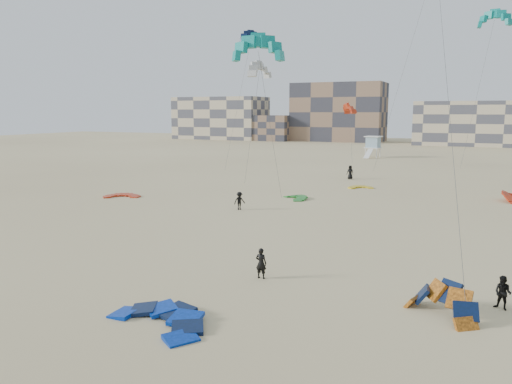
% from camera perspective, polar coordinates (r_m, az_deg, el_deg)
% --- Properties ---
extents(ground, '(320.00, 320.00, 0.00)m').
position_cam_1_polar(ground, '(26.10, -5.42, -11.59)').
color(ground, beige).
rests_on(ground, ground).
extents(kite_ground_blue, '(5.74, 5.90, 1.27)m').
position_cam_1_polar(kite_ground_blue, '(23.19, -10.89, -14.48)').
color(kite_ground_blue, '#0632C1').
rests_on(kite_ground_blue, ground).
extents(kite_ground_orange, '(4.97, 4.95, 3.57)m').
position_cam_1_polar(kite_ground_orange, '(25.02, 20.35, -13.09)').
color(kite_ground_orange, orange).
rests_on(kite_ground_orange, ground).
extents(kite_ground_red, '(4.82, 4.92, 0.63)m').
position_cam_1_polar(kite_ground_red, '(56.51, -15.06, -0.54)').
color(kite_ground_red, red).
rests_on(kite_ground_red, ground).
extents(kite_ground_green, '(4.45, 4.43, 1.07)m').
position_cam_1_polar(kite_ground_green, '(53.49, 4.56, -0.79)').
color(kite_ground_green, '#268C2B').
rests_on(kite_ground_green, ground).
extents(kite_ground_red_far, '(3.80, 3.62, 3.10)m').
position_cam_1_polar(kite_ground_red_far, '(58.28, 27.24, -0.96)').
color(kite_ground_red_far, red).
rests_on(kite_ground_red_far, ground).
extents(kite_ground_yellow, '(3.80, 3.86, 0.53)m').
position_cam_1_polar(kite_ground_yellow, '(62.11, 11.86, 0.43)').
color(kite_ground_yellow, yellow).
rests_on(kite_ground_yellow, ground).
extents(kitesurfer_main, '(0.64, 0.43, 1.74)m').
position_cam_1_polar(kitesurfer_main, '(28.11, 0.59, -8.14)').
color(kitesurfer_main, black).
rests_on(kitesurfer_main, ground).
extents(kitesurfer_b, '(0.98, 0.89, 1.63)m').
position_cam_1_polar(kitesurfer_b, '(26.59, 26.38, -10.29)').
color(kitesurfer_b, black).
rests_on(kitesurfer_b, ground).
extents(kitesurfer_c, '(1.19, 1.26, 1.71)m').
position_cam_1_polar(kitesurfer_c, '(47.38, -1.90, -1.01)').
color(kitesurfer_c, black).
rests_on(kitesurfer_c, ground).
extents(kitesurfer_e, '(0.97, 0.68, 1.89)m').
position_cam_1_polar(kitesurfer_e, '(70.06, 10.71, 2.23)').
color(kitesurfer_e, black).
rests_on(kitesurfer_e, ground).
extents(kite_fly_teal_a, '(5.31, 8.12, 14.57)m').
position_cam_1_polar(kite_fly_teal_a, '(42.75, 0.24, 15.87)').
color(kite_fly_teal_a, '#10998D').
rests_on(kite_fly_teal_a, ground).
extents(kite_fly_grey, '(4.08, 4.08, 14.04)m').
position_cam_1_polar(kite_fly_grey, '(58.60, 0.40, 13.64)').
color(kite_fly_grey, silver).
rests_on(kite_fly_grey, ground).
extents(kite_fly_navy, '(5.15, 14.57, 21.14)m').
position_cam_1_polar(kite_fly_navy, '(82.95, -0.54, 17.18)').
color(kite_fly_navy, '#071543').
rests_on(kite_fly_navy, ground).
extents(kite_fly_teal_b, '(5.71, 6.11, 22.66)m').
position_cam_1_polar(kite_fly_teal_b, '(82.85, 25.59, 17.31)').
color(kite_fly_teal_b, '#10998D').
rests_on(kite_fly_teal_b, ground).
extents(kite_fly_red, '(4.93, 4.87, 10.12)m').
position_cam_1_polar(kite_fly_red, '(85.52, 10.62, 9.25)').
color(kite_fly_red, red).
rests_on(kite_fly_red, ground).
extents(lifeguard_tower_far, '(3.37, 6.07, 4.31)m').
position_cam_1_polar(lifeguard_tower_far, '(104.50, 13.22, 5.05)').
color(lifeguard_tower_far, white).
rests_on(lifeguard_tower_far, ground).
extents(condo_west_a, '(30.00, 15.00, 14.00)m').
position_cam_1_polar(condo_west_a, '(172.06, -4.05, 8.42)').
color(condo_west_a, beige).
rests_on(condo_west_a, ground).
extents(condo_west_b, '(28.00, 14.00, 18.00)m').
position_cam_1_polar(condo_west_b, '(160.75, 9.43, 8.98)').
color(condo_west_b, '#83654F').
rests_on(condo_west_b, ground).
extents(condo_mid, '(32.00, 16.00, 12.00)m').
position_cam_1_polar(condo_mid, '(151.14, 23.89, 7.18)').
color(condo_mid, beige).
rests_on(condo_mid, ground).
extents(condo_fill_left, '(12.00, 10.00, 8.00)m').
position_cam_1_polar(condo_fill_left, '(161.66, 1.91, 7.33)').
color(condo_fill_left, '#83654F').
rests_on(condo_fill_left, ground).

